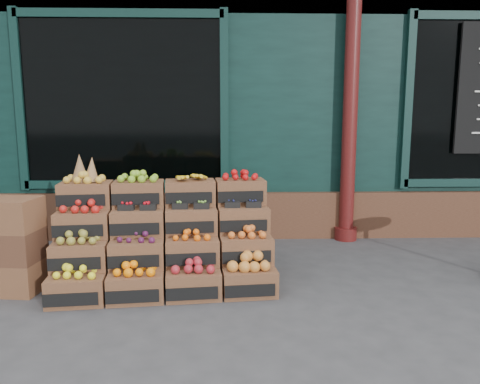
{
  "coord_description": "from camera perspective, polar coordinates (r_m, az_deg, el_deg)",
  "views": [
    {
      "loc": [
        -0.34,
        -3.74,
        1.59
      ],
      "look_at": [
        -0.2,
        0.7,
        0.85
      ],
      "focal_mm": 35.0,
      "sensor_mm": 36.0,
      "label": 1
    }
  ],
  "objects": [
    {
      "name": "ground",
      "position": [
        4.08,
        3.2,
        -13.5
      ],
      "size": [
        60.0,
        60.0,
        0.0
      ],
      "primitive_type": "plane",
      "color": "#3C3C3E",
      "rests_on": "ground"
    },
    {
      "name": "shop_facade",
      "position": [
        8.9,
        0.45,
        14.65
      ],
      "size": [
        12.0,
        6.24,
        4.8
      ],
      "color": "black",
      "rests_on": "ground"
    },
    {
      "name": "crate_display",
      "position": [
        4.5,
        -9.17,
        -6.29
      ],
      "size": [
        2.04,
        1.14,
        1.23
      ],
      "rotation": [
        0.0,
        0.0,
        0.1
      ],
      "color": "brown",
      "rests_on": "ground"
    },
    {
      "name": "spare_crates",
      "position": [
        4.71,
        -26.51,
        -5.85
      ],
      "size": [
        0.61,
        0.46,
        0.86
      ],
      "rotation": [
        0.0,
        0.0,
        -0.12
      ],
      "color": "brown",
      "rests_on": "ground"
    },
    {
      "name": "shopkeeper",
      "position": [
        6.81,
        -12.29,
        4.01
      ],
      "size": [
        0.74,
        0.51,
        1.94
      ],
      "primitive_type": "imported",
      "rotation": [
        0.0,
        0.0,
        3.07
      ],
      "color": "#195929",
      "rests_on": "ground"
    }
  ]
}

